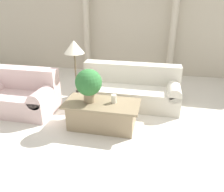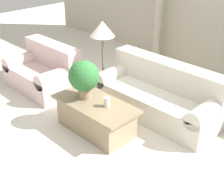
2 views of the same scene
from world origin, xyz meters
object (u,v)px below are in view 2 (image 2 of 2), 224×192
object	(u,v)px
coffee_table	(96,116)
floor_lamp	(102,32)
sofa_long	(159,95)
potted_plant	(84,77)
loveseat	(44,71)

from	to	relation	value
coffee_table	floor_lamp	xyz separation A→B (m)	(-0.82, 0.94, 0.92)
floor_lamp	sofa_long	bearing A→B (deg)	7.76
potted_plant	coffee_table	bearing A→B (deg)	2.05
coffee_table	potted_plant	size ratio (longest dim) A/B	2.22
loveseat	coffee_table	bearing A→B (deg)	-9.57
coffee_table	floor_lamp	distance (m)	1.55
loveseat	potted_plant	distance (m)	1.67
coffee_table	loveseat	bearing A→B (deg)	170.43
floor_lamp	coffee_table	bearing A→B (deg)	-48.71
potted_plant	floor_lamp	xyz separation A→B (m)	(-0.60, 0.95, 0.34)
potted_plant	floor_lamp	size ratio (longest dim) A/B	0.43
loveseat	floor_lamp	bearing A→B (deg)	33.42
floor_lamp	potted_plant	bearing A→B (deg)	-57.66
coffee_table	potted_plant	bearing A→B (deg)	-177.95
sofa_long	loveseat	xyz separation A→B (m)	(-2.13, -0.80, 0.01)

